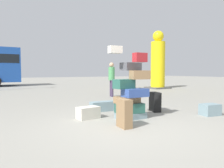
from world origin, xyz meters
name	(u,v)px	position (x,y,z in m)	size (l,w,h in m)	color
ground_plane	(126,126)	(0.00, 0.00, 0.00)	(80.00, 80.00, 0.00)	gray
suitcase_tower	(131,92)	(0.48, 0.56, 0.70)	(0.98, 0.73, 1.87)	gray
suitcase_cream_foreground_near	(88,113)	(-0.49, 1.08, 0.15)	(0.57, 0.34, 0.31)	beige
suitcase_brown_upright_blue	(124,113)	(-0.13, -0.11, 0.31)	(0.20, 0.38, 0.62)	olive
suitcase_slate_left_side	(210,110)	(2.67, -0.16, 0.16)	(0.51, 0.35, 0.32)	gray
suitcase_slate_foreground_far	(103,106)	(0.32, 1.85, 0.15)	(0.79, 0.32, 0.29)	gray
suitcase_black_white_trunk	(155,102)	(1.69, 1.02, 0.29)	(0.22, 0.44, 0.59)	black
person_bearded_onlooker	(112,76)	(2.34, 5.01, 0.98)	(0.30, 0.33, 1.65)	#3F334C
yellow_dummy_statue	(158,63)	(7.64, 7.82, 1.83)	(1.40, 1.40, 4.11)	yellow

